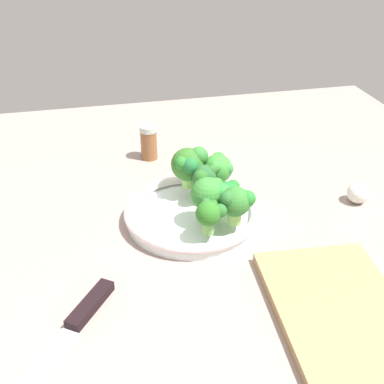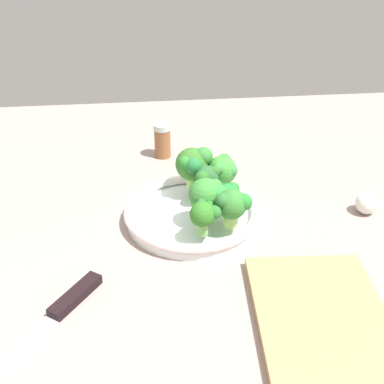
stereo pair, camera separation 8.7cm
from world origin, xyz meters
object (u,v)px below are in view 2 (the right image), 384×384
bowl (192,214)px  cutting_board (324,325)px  knife (53,317)px  broccoli_floret_1 (207,195)px  broccoli_floret_2 (207,214)px  broccoli_floret_0 (232,205)px  broccoli_floret_3 (206,178)px  broccoli_floret_4 (226,196)px  broccoli_floret_6 (192,164)px  pepper_shaker (162,140)px  garlic_bulb (367,203)px  broccoli_floret_5 (223,170)px

bowl → cutting_board: bearing=28.1°
knife → cutting_board: (5.59, 36.69, 0.25)cm
broccoli_floret_1 → broccoli_floret_2: 4.90cm
broccoli_floret_0 → broccoli_floret_3: size_ratio=1.13×
broccoli_floret_1 → broccoli_floret_4: broccoli_floret_1 is taller
knife → broccoli_floret_6: bearing=142.3°
bowl → broccoli_floret_3: 6.86cm
pepper_shaker → knife: bearing=-20.3°
knife → garlic_bulb: bearing=111.8°
knife → pepper_shaker: pepper_shaker is taller
broccoli_floret_1 → bowl: bearing=-146.9°
broccoli_floret_0 → knife: 32.49cm
broccoli_floret_2 → broccoli_floret_5: 15.04cm
broccoli_floret_0 → pepper_shaker: broccoli_floret_0 is taller
broccoli_floret_1 → broccoli_floret_5: size_ratio=1.11×
garlic_bulb → broccoli_floret_5: bearing=-104.6°
garlic_bulb → broccoli_floret_6: bearing=-103.4°
broccoli_floret_3 → garlic_bulb: 29.91cm
garlic_bulb → broccoli_floret_3: bearing=-97.8°
garlic_bulb → broccoli_floret_4: bearing=-86.3°
broccoli_floret_3 → cutting_board: broccoli_floret_3 is taller
broccoli_floret_6 → broccoli_floret_4: bearing=28.3°
broccoli_floret_2 → broccoli_floret_0: bearing=108.7°
broccoli_floret_2 → broccoli_floret_5: size_ratio=0.91×
broccoli_floret_0 → broccoli_floret_2: (1.50, -4.43, -0.51)cm
broccoli_floret_1 → knife: size_ratio=0.31×
broccoli_floret_4 → broccoli_floret_5: (-8.45, 0.72, 0.58)cm
broccoli_floret_5 → garlic_bulb: 27.15cm
broccoli_floret_1 → broccoli_floret_6: broccoli_floret_6 is taller
knife → bowl: bearing=135.7°
broccoli_floret_4 → broccoli_floret_6: size_ratio=0.71×
broccoli_floret_1 → broccoli_floret_6: 10.31cm
bowl → broccoli_floret_3: broccoli_floret_3 is taller
broccoli_floret_2 → pepper_shaker: broccoli_floret_2 is taller
broccoli_floret_1 → broccoli_floret_5: bearing=156.2°
broccoli_floret_5 → broccoli_floret_6: size_ratio=0.81×
broccoli_floret_4 → pepper_shaker: (-29.02, -9.40, -2.41)cm
broccoli_floret_6 → pepper_shaker: bearing=-167.4°
broccoli_floret_3 → pepper_shaker: 24.41cm
broccoli_floret_2 → broccoli_floret_4: broccoli_floret_2 is taller
bowl → pepper_shaker: size_ratio=3.13×
broccoli_floret_4 → cutting_board: 27.65cm
broccoli_floret_2 → garlic_bulb: bearing=103.7°
broccoli_floret_2 → broccoli_floret_6: broccoli_floret_6 is taller
bowl → broccoli_floret_4: (2.46, 5.67, 4.79)cm
broccoli_floret_1 → cutting_board: size_ratio=0.26×
broccoli_floret_3 → pepper_shaker: bearing=-163.9°
broccoli_floret_1 → pepper_shaker: size_ratio=0.93×
broccoli_floret_3 → broccoli_floret_6: size_ratio=0.75×
bowl → broccoli_floret_5: bearing=133.2°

